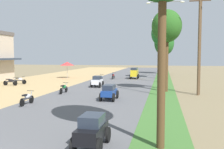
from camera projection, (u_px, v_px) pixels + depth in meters
name	position (u px, v px, depth m)	size (l,w,h in m)	color
parked_motorbike_sixth	(10.00, 81.00, 29.48)	(1.80, 0.54, 0.94)	black
parked_motorbike_seventh	(20.00, 80.00, 31.06)	(1.80, 0.54, 0.94)	black
vendor_umbrella	(67.00, 64.00, 39.31)	(2.20, 2.20, 2.52)	#99999E
median_tree_second	(167.00, 27.00, 24.15)	(2.84, 2.84, 7.84)	#4C351E
median_tree_third	(162.00, 34.00, 37.96)	(3.16, 3.16, 8.66)	#4C351E
median_tree_fourth	(164.00, 43.00, 47.87)	(3.68, 3.68, 8.18)	#4C351E
streetlamp_near	(165.00, 41.00, 21.50)	(3.16, 0.20, 8.13)	gray
streetlamp_mid	(164.00, 46.00, 32.37)	(3.16, 0.20, 8.29)	gray
streetlamp_far	(164.00, 51.00, 42.08)	(3.16, 0.20, 7.30)	gray
streetlamp_farthest	(164.00, 53.00, 53.38)	(3.16, 0.20, 7.02)	gray
utility_pole_near	(199.00, 43.00, 22.26)	(1.80, 0.20, 8.78)	brown
utility_pole_far	(200.00, 41.00, 22.66)	(1.80, 0.20, 9.25)	brown
car_hatchback_black	(92.00, 130.00, 9.42)	(1.04, 2.00, 1.23)	black
car_sedan_blue	(109.00, 91.00, 19.72)	(1.10, 2.26, 1.19)	navy
car_hatchback_white	(97.00, 81.00, 28.00)	(1.04, 2.00, 1.23)	silver
car_van_yellow	(134.00, 72.00, 38.11)	(1.19, 2.41, 1.67)	gold
motorbike_ahead_second	(27.00, 98.00, 17.74)	(0.54, 1.80, 0.94)	black
motorbike_ahead_third	(64.00, 88.00, 23.24)	(0.54, 1.80, 0.94)	black
motorbike_ahead_fourth	(101.00, 78.00, 33.99)	(0.54, 1.80, 0.94)	black
motorbike_ahead_fifth	(113.00, 76.00, 37.74)	(0.54, 1.80, 0.94)	black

